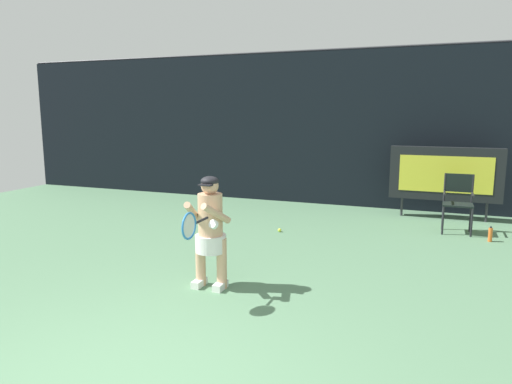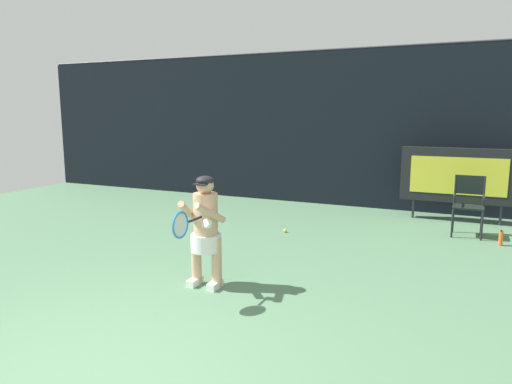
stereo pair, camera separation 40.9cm
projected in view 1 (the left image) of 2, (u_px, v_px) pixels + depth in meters
backdrop_screen at (338, 129)px, 11.09m from camera, size 18.00×0.12×3.66m
scoreboard at (445, 174)px, 9.72m from camera, size 2.20×0.21×1.50m
umpire_chair at (458, 200)px, 8.68m from camera, size 0.52×0.44×1.08m
water_bottle at (490, 235)px, 8.13m from camera, size 0.07×0.07×0.27m
tennis_player at (210, 228)px, 5.91m from camera, size 0.53×0.61×1.43m
tennis_racket at (190, 226)px, 5.24m from camera, size 0.03×0.60×0.31m
tennis_ball_loose at (280, 230)px, 8.79m from camera, size 0.07×0.07×0.07m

